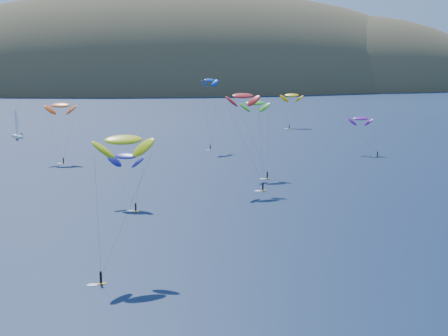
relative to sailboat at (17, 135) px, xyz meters
The scene contains 10 objects.
island 375.21m from the sailboat, 72.10° to the left, with size 730.00×300.00×210.00m.
sailboat is the anchor object (origin of this frame).
kitesurfer_1 62.68m from the sailboat, 67.64° to the right, with size 10.20×10.49×20.20m.
kitesurfer_2 165.58m from the sailboat, 74.93° to the right, with size 10.26×13.33×23.13m.
kitesurfer_3 119.21m from the sailboat, 47.61° to the right, with size 8.34×11.36×22.32m.
kitesurfer_4 85.73m from the sailboat, 27.65° to the right, with size 8.06×9.56×26.29m.
kitesurfer_6 135.66m from the sailboat, 25.28° to the right, with size 8.63×12.58×13.98m.
kitesurfer_9 127.67m from the sailboat, 54.54° to the right, with size 9.60×11.19×25.68m.
kitesurfer_10 126.38m from the sailboat, 70.00° to the right, with size 9.35×11.85×13.46m.
kitesurfer_11 121.04m from the sailboat, ahead, with size 11.24×14.15×17.21m.
Camera 1 is at (-32.71, -53.56, 34.59)m, focal length 50.00 mm.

